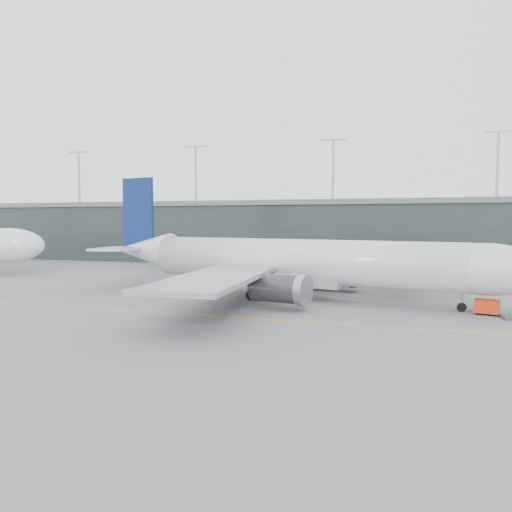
% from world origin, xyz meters
% --- Properties ---
extents(ground, '(320.00, 320.00, 0.00)m').
position_xyz_m(ground, '(0.00, 0.00, 0.00)').
color(ground, slate).
rests_on(ground, ground).
extents(taxiline_a, '(160.00, 0.25, 0.02)m').
position_xyz_m(taxiline_a, '(0.00, -4.00, 0.01)').
color(taxiline_a, gold).
rests_on(taxiline_a, ground).
extents(taxiline_b, '(160.00, 0.25, 0.02)m').
position_xyz_m(taxiline_b, '(0.00, -20.00, 0.01)').
color(taxiline_b, gold).
rests_on(taxiline_b, ground).
extents(taxiline_lead_main, '(0.25, 60.00, 0.02)m').
position_xyz_m(taxiline_lead_main, '(5.00, 20.00, 0.01)').
color(taxiline_lead_main, gold).
rests_on(taxiline_lead_main, ground).
extents(terminal, '(240.00, 36.00, 29.00)m').
position_xyz_m(terminal, '(-0.00, 58.00, 7.62)').
color(terminal, '#1C2726').
rests_on(terminal, ground).
extents(main_aircraft, '(60.90, 56.31, 17.20)m').
position_xyz_m(main_aircraft, '(7.88, -4.44, 4.83)').
color(main_aircraft, silver).
rests_on(main_aircraft, ground).
extents(jet_bridge, '(3.89, 44.22, 6.31)m').
position_xyz_m(jet_bridge, '(21.43, 22.76, 4.73)').
color(jet_bridge, '#2C2D32').
rests_on(jet_bridge, ground).
extents(gse_cart, '(2.80, 2.15, 1.69)m').
position_xyz_m(gse_cart, '(30.98, -10.21, 0.94)').
color(gse_cart, red).
rests_on(gse_cart, ground).
extents(uld_a, '(2.20, 1.94, 1.70)m').
position_xyz_m(uld_a, '(-5.09, 9.72, 0.89)').
color(uld_a, '#353539').
rests_on(uld_a, ground).
extents(uld_b, '(2.38, 2.17, 1.76)m').
position_xyz_m(uld_b, '(-1.80, 11.67, 0.93)').
color(uld_b, '#353539').
rests_on(uld_b, ground).
extents(uld_c, '(2.44, 2.05, 2.03)m').
position_xyz_m(uld_c, '(-0.18, 10.87, 1.07)').
color(uld_c, '#353539').
rests_on(uld_c, ground).
extents(cone_nose, '(0.47, 0.47, 0.74)m').
position_xyz_m(cone_nose, '(32.48, -6.73, 0.37)').
color(cone_nose, '#D13F0B').
rests_on(cone_nose, ground).
extents(cone_wing_stbd, '(0.43, 0.43, 0.68)m').
position_xyz_m(cone_wing_stbd, '(10.74, -19.73, 0.34)').
color(cone_wing_stbd, '#DF4B0C').
rests_on(cone_wing_stbd, ground).
extents(cone_wing_port, '(0.38, 0.38, 0.61)m').
position_xyz_m(cone_wing_port, '(6.93, 9.33, 0.31)').
color(cone_wing_port, orange).
rests_on(cone_wing_port, ground).
extents(cone_tail, '(0.45, 0.45, 0.71)m').
position_xyz_m(cone_tail, '(-7.82, -11.02, 0.35)').
color(cone_tail, red).
rests_on(cone_tail, ground).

